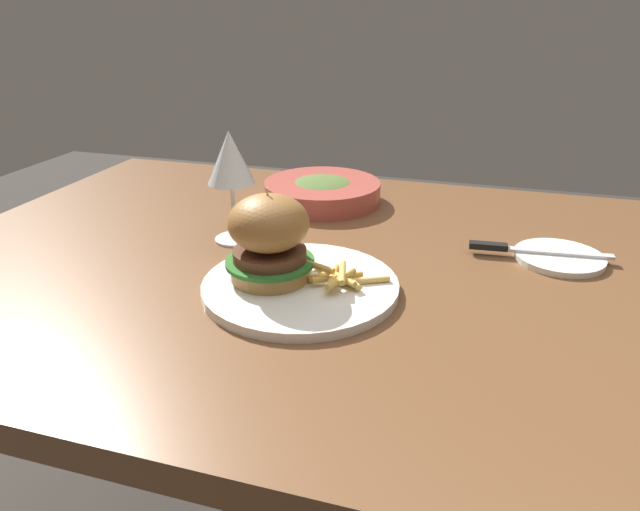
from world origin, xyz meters
name	(u,v)px	position (x,y,z in m)	size (l,w,h in m)	color
dining_table	(329,305)	(0.00, 0.00, 0.66)	(1.33, 0.93, 0.74)	brown
main_plate	(300,286)	(-0.01, -0.11, 0.75)	(0.28, 0.28, 0.01)	white
burger_sandwich	(269,238)	(-0.05, -0.11, 0.82)	(0.13, 0.13, 0.13)	#B78447
fries_pile	(337,275)	(0.04, -0.10, 0.77)	(0.14, 0.09, 0.03)	#EABC5B
wine_glass	(230,161)	(-0.18, 0.03, 0.88)	(0.08, 0.08, 0.19)	silver
bread_plate	(559,257)	(0.35, 0.10, 0.74)	(0.14, 0.14, 0.01)	white
table_knife	(526,250)	(0.30, 0.10, 0.75)	(0.22, 0.03, 0.01)	silver
soup_bowl	(322,191)	(-0.09, 0.27, 0.76)	(0.24, 0.24, 0.05)	#B24C42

